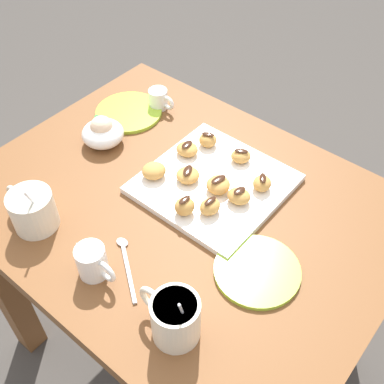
{
  "coord_description": "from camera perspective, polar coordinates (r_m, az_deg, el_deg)",
  "views": [
    {
      "loc": [
        -0.48,
        0.54,
        1.53
      ],
      "look_at": [
        -0.01,
        -0.03,
        0.75
      ],
      "focal_mm": 44.51,
      "sensor_mm": 36.0,
      "label": 1
    }
  ],
  "objects": [
    {
      "name": "chocolate_drizzle_7",
      "position": [
        1.08,
        8.49,
        1.67
      ],
      "size": [
        0.03,
        0.03,
        0.0
      ],
      "primitive_type": "ellipsoid",
      "rotation": [
        0.0,
        0.0,
        2.19
      ],
      "color": "#381E11",
      "rests_on": "beignet_7"
    },
    {
      "name": "chocolate_drizzle_3",
      "position": [
        1.01,
        -0.91,
        -0.94
      ],
      "size": [
        0.02,
        0.03,
        0.0
      ],
      "primitive_type": "ellipsoid",
      "rotation": [
        0.0,
        0.0,
        4.66
      ],
      "color": "#381E11",
      "rests_on": "beignet_3"
    },
    {
      "name": "saucer_lime_right",
      "position": [
        0.97,
        7.81,
        -9.33
      ],
      "size": [
        0.17,
        0.17,
        0.01
      ],
      "primitive_type": "cylinder",
      "color": "#9EC633",
      "rests_on": "dining_table"
    },
    {
      "name": "ground_plane",
      "position": [
        1.69,
        -0.88,
        -18.09
      ],
      "size": [
        8.0,
        8.0,
        0.0
      ],
      "primitive_type": "plane",
      "color": "#423D38"
    },
    {
      "name": "chocolate_drizzle_1",
      "position": [
        1.09,
        -0.52,
        2.61
      ],
      "size": [
        0.03,
        0.04,
        0.0
      ],
      "primitive_type": "ellipsoid",
      "rotation": [
        0.0,
        0.0,
        1.96
      ],
      "color": "#381E11",
      "rests_on": "beignet_1"
    },
    {
      "name": "beignet_7",
      "position": [
        1.09,
        8.4,
        1.02
      ],
      "size": [
        0.05,
        0.05,
        0.03
      ],
      "primitive_type": "ellipsoid",
      "rotation": [
        0.0,
        0.0,
        1.81
      ],
      "color": "#D19347",
      "rests_on": "pastry_plate_square"
    },
    {
      "name": "cream_pitcher_white",
      "position": [
        0.95,
        -11.87,
        -8.07
      ],
      "size": [
        0.1,
        0.06,
        0.07
      ],
      "color": "white",
      "rests_on": "dining_table"
    },
    {
      "name": "chocolate_drizzle_2",
      "position": [
        1.14,
        5.94,
        4.9
      ],
      "size": [
        0.04,
        0.03,
        0.0
      ],
      "primitive_type": "ellipsoid",
      "rotation": [
        0.0,
        0.0,
        3.67
      ],
      "color": "#381E11",
      "rests_on": "beignet_2"
    },
    {
      "name": "chocolate_drizzle_9",
      "position": [
        1.06,
        3.2,
        1.53
      ],
      "size": [
        0.03,
        0.04,
        0.0
      ],
      "primitive_type": "ellipsoid",
      "rotation": [
        0.0,
        0.0,
        1.37
      ],
      "color": "#381E11",
      "rests_on": "beignet_9"
    },
    {
      "name": "beignet_0",
      "position": [
        1.03,
        2.16,
        -1.76
      ],
      "size": [
        0.05,
        0.05,
        0.03
      ],
      "primitive_type": "ellipsoid",
      "rotation": [
        0.0,
        0.0,
        1.41
      ],
      "color": "#D19347",
      "rests_on": "pastry_plate_square"
    },
    {
      "name": "ice_cream_bowl",
      "position": [
        1.23,
        -10.66,
        7.07
      ],
      "size": [
        0.11,
        0.11,
        0.08
      ],
      "color": "white",
      "rests_on": "dining_table"
    },
    {
      "name": "beignet_5",
      "position": [
        1.17,
        -0.6,
        5.14
      ],
      "size": [
        0.06,
        0.06,
        0.03
      ],
      "primitive_type": "ellipsoid",
      "rotation": [
        0.0,
        0.0,
        4.9
      ],
      "color": "#D19347",
      "rests_on": "pastry_plate_square"
    },
    {
      "name": "beignet_1",
      "position": [
        1.1,
        -0.51,
        2.02
      ],
      "size": [
        0.07,
        0.07,
        0.03
      ],
      "primitive_type": "ellipsoid",
      "rotation": [
        0.0,
        0.0,
        1.99
      ],
      "color": "#D19347",
      "rests_on": "pastry_plate_square"
    },
    {
      "name": "pastry_plate_square",
      "position": [
        1.11,
        2.65,
        1.0
      ],
      "size": [
        0.31,
        0.31,
        0.02
      ],
      "primitive_type": "cube",
      "color": "white",
      "rests_on": "dining_table"
    },
    {
      "name": "beignet_4",
      "position": [
        1.11,
        -4.59,
        2.55
      ],
      "size": [
        0.07,
        0.07,
        0.03
      ],
      "primitive_type": "ellipsoid",
      "rotation": [
        0.0,
        0.0,
        2.64
      ],
      "color": "#D19347",
      "rests_on": "pastry_plate_square"
    },
    {
      "name": "chocolate_drizzle_8",
      "position": [
        1.04,
        5.71,
        0.16
      ],
      "size": [
        0.02,
        0.03,
        0.0
      ],
      "primitive_type": "ellipsoid",
      "rotation": [
        0.0,
        0.0,
        1.42
      ],
      "color": "#381E11",
      "rests_on": "beignet_8"
    },
    {
      "name": "saucer_lime_left",
      "position": [
        1.33,
        -7.58,
        9.47
      ],
      "size": [
        0.18,
        0.18,
        0.01
      ],
      "primitive_type": "cylinder",
      "color": "#9EC633",
      "rests_on": "dining_table"
    },
    {
      "name": "chocolate_drizzle_5",
      "position": [
        1.15,
        -0.6,
        5.72
      ],
      "size": [
        0.02,
        0.03,
        0.0
      ],
      "primitive_type": "ellipsoid",
      "rotation": [
        0.0,
        0.0,
        4.78
      ],
      "color": "#381E11",
      "rests_on": "beignet_5"
    },
    {
      "name": "beignet_9",
      "position": [
        1.08,
        3.16,
        0.85
      ],
      "size": [
        0.07,
        0.07,
        0.03
      ],
      "primitive_type": "ellipsoid",
      "rotation": [
        0.0,
        0.0,
        1.82
      ],
      "color": "#D19347",
      "rests_on": "pastry_plate_square"
    },
    {
      "name": "coffee_mug_cream_left",
      "position": [
        0.85,
        -2.11,
        -14.75
      ],
      "size": [
        0.13,
        0.09,
        0.15
      ],
      "color": "silver",
      "rests_on": "dining_table"
    },
    {
      "name": "beignet_3",
      "position": [
        1.02,
        -0.89,
        -1.74
      ],
      "size": [
        0.05,
        0.05,
        0.04
      ],
      "primitive_type": "ellipsoid",
      "rotation": [
        0.0,
        0.0,
        4.48
      ],
      "color": "#D19347",
      "rests_on": "pastry_plate_square"
    },
    {
      "name": "loose_spoon_near_saucer",
      "position": [
        0.99,
        -7.91,
        -8.14
      ],
      "size": [
        0.14,
        0.1,
        0.01
      ],
      "color": "silver",
      "rests_on": "dining_table"
    },
    {
      "name": "chocolate_drizzle_6",
      "position": [
        1.18,
        1.93,
        6.91
      ],
      "size": [
        0.03,
        0.03,
        0.0
      ],
      "primitive_type": "ellipsoid",
      "rotation": [
        0.0,
        0.0,
        0.38
      ],
      "color": "#381E11",
      "rests_on": "beignet_6"
    },
    {
      "name": "coffee_mug_cream_right",
      "position": [
        1.06,
        -18.61,
        -1.95
      ],
      "size": [
        0.13,
        0.1,
        0.13
      ],
      "color": "silver",
      "rests_on": "dining_table"
    },
    {
      "name": "dining_table",
      "position": [
        1.19,
        -1.2,
        -5.95
      ],
      "size": [
        0.96,
        0.74,
        0.73
      ],
      "color": "brown",
      "rests_on": "ground_plane"
    },
    {
      "name": "beignet_8",
      "position": [
        1.06,
        5.64,
        -0.5
      ],
      "size": [
        0.06,
        0.06,
        0.03
      ],
      "primitive_type": "ellipsoid",
      "rotation": [
        0.0,
        0.0,
        1.86
      ],
      "color": "#D19347",
      "rests_on": "pastry_plate_square"
    },
    {
      "name": "beignet_2",
      "position": [
        1.15,
        5.88,
        4.29
      ],
      "size": [
        0.06,
        0.06,
        0.03
      ],
      "primitive_type": "ellipsoid",
      "rotation": [
        0.0,
        0.0,
        3.85
      ],
      "color": "#D19347",
      "rests_on": "pastry_plate_square"
    },
    {
      "name": "chocolate_sauce_pitcher",
      "position": [
        1.33,
        -4.03,
        11.18
      ],
      "size": [
        0.09,
        0.05,
        0.06
      ],
      "color": "white",
      "rests_on": "dining_table"
    },
    {
      "name": "beignet_6",
      "position": [
        1.19,
        1.91,
        6.25
      ],
      "size": [
        0.06,
        0.06,
        0.03
      ],
      "primitive_type": "ellipsoid",
      "rotation": [
        0.0,
        0.0,
        0.39
      ],
      "color": "#D19347",
      "rests_on": "pastry_plate_square"
    },
    {
      "name": "chocolate_drizzle_0",
      "position": [
        1.02,
        2.19,
        -1.07
      ],
      "size": [
        0.02,
        0.03,
        0.0
      ],
      "primitive_type": "ellipsoid",
      "rotation": [
        0.0,
        0.0,
        1.5
      ],
      "color": "#381E11",
      "rests_on": "beignet_0"
    }
  ]
}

